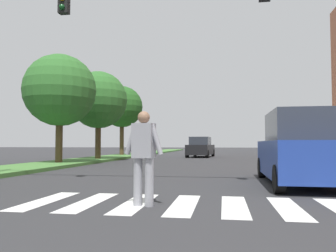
{
  "coord_description": "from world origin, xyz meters",
  "views": [
    {
      "loc": [
        0.27,
        0.75,
        1.11
      ],
      "look_at": [
        -2.56,
        18.09,
        2.02
      ],
      "focal_mm": 36.42,
      "sensor_mm": 36.0,
      "label": 1
    }
  ],
  "objects_px": {
    "traffic_light_gantry": "(65,24)",
    "suv_crossing": "(302,150)",
    "tree_distant": "(122,107)",
    "pedestrian_performer": "(144,153)",
    "tree_far": "(98,100)",
    "tree_mid": "(60,91)",
    "sedan_midblock": "(201,148)"
  },
  "relations": [
    {
      "from": "traffic_light_gantry",
      "to": "suv_crossing",
      "type": "xyz_separation_m",
      "value": [
        6.4,
        1.02,
        -3.47
      ]
    },
    {
      "from": "traffic_light_gantry",
      "to": "suv_crossing",
      "type": "distance_m",
      "value": 7.35
    },
    {
      "from": "tree_distant",
      "to": "pedestrian_performer",
      "type": "xyz_separation_m",
      "value": [
        7.31,
        -22.54,
        -3.37
      ]
    },
    {
      "from": "tree_distant",
      "to": "pedestrian_performer",
      "type": "relative_size",
      "value": 3.53
    },
    {
      "from": "pedestrian_performer",
      "to": "tree_far",
      "type": "bearing_deg",
      "value": 113.72
    },
    {
      "from": "tree_distant",
      "to": "tree_far",
      "type": "bearing_deg",
      "value": -84.3
    },
    {
      "from": "tree_far",
      "to": "suv_crossing",
      "type": "height_order",
      "value": "tree_far"
    },
    {
      "from": "tree_mid",
      "to": "suv_crossing",
      "type": "distance_m",
      "value": 12.8
    },
    {
      "from": "tree_mid",
      "to": "sedan_midblock",
      "type": "distance_m",
      "value": 13.88
    },
    {
      "from": "tree_mid",
      "to": "traffic_light_gantry",
      "type": "distance_m",
      "value": 8.79
    },
    {
      "from": "tree_distant",
      "to": "pedestrian_performer",
      "type": "bearing_deg",
      "value": -72.04
    },
    {
      "from": "tree_mid",
      "to": "suv_crossing",
      "type": "bearing_deg",
      "value": -32.85
    },
    {
      "from": "tree_far",
      "to": "sedan_midblock",
      "type": "height_order",
      "value": "tree_far"
    },
    {
      "from": "tree_distant",
      "to": "suv_crossing",
      "type": "relative_size",
      "value": 1.29
    },
    {
      "from": "tree_distant",
      "to": "suv_crossing",
      "type": "bearing_deg",
      "value": -60.15
    },
    {
      "from": "traffic_light_gantry",
      "to": "pedestrian_performer",
      "type": "distance_m",
      "value": 5.26
    },
    {
      "from": "tree_distant",
      "to": "sedan_midblock",
      "type": "bearing_deg",
      "value": -1.7
    },
    {
      "from": "suv_crossing",
      "to": "traffic_light_gantry",
      "type": "bearing_deg",
      "value": -170.96
    },
    {
      "from": "tree_far",
      "to": "traffic_light_gantry",
      "type": "height_order",
      "value": "traffic_light_gantry"
    },
    {
      "from": "tree_far",
      "to": "sedan_midblock",
      "type": "relative_size",
      "value": 1.22
    },
    {
      "from": "suv_crossing",
      "to": "tree_far",
      "type": "bearing_deg",
      "value": 131.94
    },
    {
      "from": "tree_far",
      "to": "tree_distant",
      "type": "xyz_separation_m",
      "value": [
        -0.76,
        7.65,
        0.39
      ]
    },
    {
      "from": "traffic_light_gantry",
      "to": "suv_crossing",
      "type": "height_order",
      "value": "traffic_light_gantry"
    },
    {
      "from": "tree_mid",
      "to": "suv_crossing",
      "type": "height_order",
      "value": "tree_mid"
    },
    {
      "from": "tree_mid",
      "to": "traffic_light_gantry",
      "type": "height_order",
      "value": "traffic_light_gantry"
    },
    {
      "from": "suv_crossing",
      "to": "tree_distant",
      "type": "bearing_deg",
      "value": 119.85
    },
    {
      "from": "tree_mid",
      "to": "traffic_light_gantry",
      "type": "bearing_deg",
      "value": -62.36
    },
    {
      "from": "traffic_light_gantry",
      "to": "pedestrian_performer",
      "type": "xyz_separation_m",
      "value": [
        2.89,
        -2.69,
        -3.46
      ]
    },
    {
      "from": "tree_mid",
      "to": "suv_crossing",
      "type": "xyz_separation_m",
      "value": [
        10.47,
        -6.76,
        -2.93
      ]
    },
    {
      "from": "suv_crossing",
      "to": "sedan_midblock",
      "type": "relative_size",
      "value": 1.01
    },
    {
      "from": "tree_mid",
      "to": "tree_far",
      "type": "xyz_separation_m",
      "value": [
        0.42,
        4.42,
        0.05
      ]
    },
    {
      "from": "sedan_midblock",
      "to": "traffic_light_gantry",
      "type": "bearing_deg",
      "value": -97.05
    }
  ]
}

